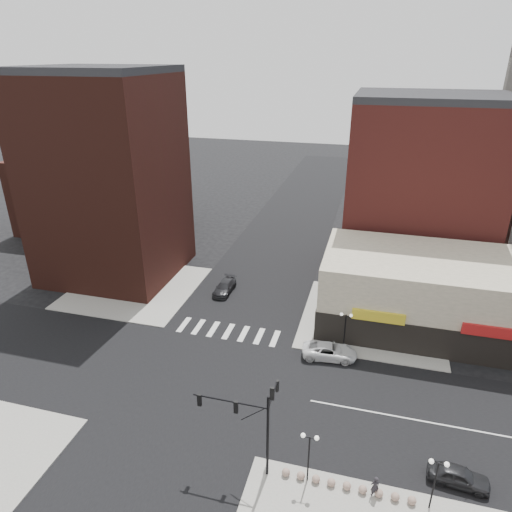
% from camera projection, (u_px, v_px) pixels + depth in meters
% --- Properties ---
extents(ground, '(240.00, 240.00, 0.00)m').
position_uv_depth(ground, '(201.00, 381.00, 41.26)').
color(ground, black).
rests_on(ground, ground).
extents(road_ew, '(200.00, 14.00, 0.02)m').
position_uv_depth(road_ew, '(201.00, 381.00, 41.26)').
color(road_ew, black).
rests_on(road_ew, ground).
extents(road_ns, '(14.00, 200.00, 0.02)m').
position_uv_depth(road_ns, '(201.00, 381.00, 41.25)').
color(road_ns, black).
rests_on(road_ns, ground).
extents(sidewalk_nw, '(15.00, 15.00, 0.12)m').
position_uv_depth(sidewalk_nw, '(136.00, 287.00, 57.46)').
color(sidewalk_nw, gray).
rests_on(sidewalk_nw, ground).
extents(sidewalk_ne, '(15.00, 15.00, 0.12)m').
position_uv_depth(sidewalk_ne, '(371.00, 320.00, 50.56)').
color(sidewalk_ne, gray).
rests_on(sidewalk_ne, ground).
extents(building_nw, '(16.00, 15.00, 25.00)m').
position_uv_depth(building_nw, '(108.00, 181.00, 56.97)').
color(building_nw, '#3D1A13').
rests_on(building_nw, ground).
extents(building_nw_low, '(20.00, 18.00, 12.00)m').
position_uv_depth(building_nw_low, '(95.00, 190.00, 76.37)').
color(building_nw_low, '#3D1A13').
rests_on(building_nw_low, ground).
extents(building_ne_midrise, '(18.00, 15.00, 22.00)m').
position_uv_depth(building_ne_midrise, '(421.00, 191.00, 58.22)').
color(building_ne_midrise, maroon).
rests_on(building_ne_midrise, ground).
extents(building_ne_row, '(24.20, 12.20, 8.00)m').
position_uv_depth(building_ne_row, '(438.00, 300.00, 48.12)').
color(building_ne_row, beige).
rests_on(building_ne_row, ground).
extents(traffic_signal, '(5.59, 3.09, 7.77)m').
position_uv_depth(traffic_signal, '(255.00, 414.00, 30.61)').
color(traffic_signal, black).
rests_on(traffic_signal, ground).
extents(street_lamp_se_a, '(1.22, 0.32, 4.16)m').
position_uv_depth(street_lamp_se_a, '(309.00, 446.00, 30.25)').
color(street_lamp_se_a, black).
rests_on(street_lamp_se_a, sidewalk_se).
extents(street_lamp_se_b, '(1.22, 0.32, 4.16)m').
position_uv_depth(street_lamp_se_b, '(437.00, 472.00, 28.34)').
color(street_lamp_se_b, black).
rests_on(street_lamp_se_b, sidewalk_se).
extents(street_lamp_ne, '(1.22, 0.32, 4.16)m').
position_uv_depth(street_lamp_ne, '(346.00, 322.00, 44.10)').
color(street_lamp_ne, black).
rests_on(street_lamp_ne, sidewalk_ne).
extents(bollard_row, '(8.97, 0.57, 0.57)m').
position_uv_depth(bollard_row, '(347.00, 486.00, 30.79)').
color(bollard_row, gray).
rests_on(bollard_row, sidewalk_se).
extents(white_suv, '(5.46, 2.95, 1.46)m').
position_uv_depth(white_suv, '(330.00, 351.00, 44.12)').
color(white_suv, white).
rests_on(white_suv, ground).
extents(dark_sedan_east, '(4.20, 2.03, 1.38)m').
position_uv_depth(dark_sedan_east, '(459.00, 476.00, 31.16)').
color(dark_sedan_east, black).
rests_on(dark_sedan_east, ground).
extents(dark_sedan_north, '(2.02, 4.77, 1.37)m').
position_uv_depth(dark_sedan_north, '(225.00, 287.00, 56.20)').
color(dark_sedan_north, black).
rests_on(dark_sedan_north, ground).
extents(pedestrian, '(0.72, 0.62, 1.66)m').
position_uv_depth(pedestrian, '(375.00, 486.00, 30.14)').
color(pedestrian, black).
rests_on(pedestrian, sidewalk_se).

